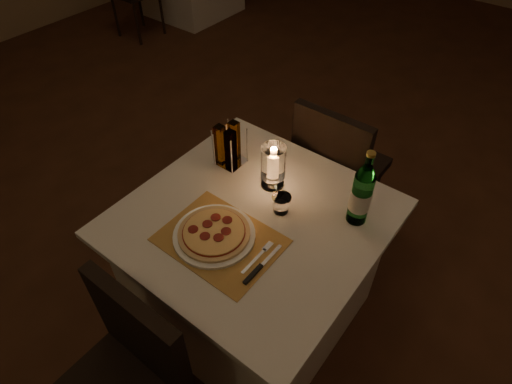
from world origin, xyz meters
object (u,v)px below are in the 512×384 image
Objects in this scene: water_bottle at (361,194)px; hurricane_candle at (273,164)px; main_table at (253,269)px; chair_near at (126,374)px; chair_far at (335,162)px; pizza at (214,232)px; tumbler at (281,204)px; plate at (214,235)px.

hurricane_candle is (-0.39, -0.04, -0.02)m from water_bottle.
main_table is at bearing -144.60° from water_bottle.
chair_near is (0.00, -0.71, 0.18)m from main_table.
chair_far is 0.67m from water_bottle.
main_table is 0.65m from water_bottle.
water_bottle reaches higher than main_table.
water_bottle reaches higher than hurricane_candle.
main_table is 0.53m from hurricane_candle.
hurricane_candle is at bearing 89.60° from pizza.
pizza is 0.58m from water_bottle.
pizza is 0.30m from tumbler.
chair_near is 0.57m from plate.
water_bottle is at bearing 70.45° from chair_near.
plate is 0.02m from pizza.
main_table is 0.42m from tumbler.
tumbler is (0.12, 0.27, 0.03)m from plate.
hurricane_candle is (0.00, 0.38, 0.11)m from plate.
chair_near is at bearing -87.02° from hurricane_candle.
chair_near is at bearing -90.00° from chair_far.
pizza is at bearing 139.48° from plate.
water_bottle reaches higher than chair_far.
hurricane_candle is (-0.05, 0.20, 0.49)m from main_table.
chair_near is 1.07m from water_bottle.
water_bottle is (0.34, -0.47, 0.33)m from chair_far.
chair_far is 0.92m from pizza.
plate is 0.30m from tumbler.
chair_near reaches higher than plate.
hurricane_candle is at bearing 138.33° from tumbler.
main_table is 4.90× the size of hurricane_candle.
main_table is at bearing -90.00° from chair_far.
pizza is at bearing -132.79° from water_bottle.
plate is at bearing -132.75° from water_bottle.
hurricane_candle is at bearing 92.98° from chair_near.
chair_near is at bearing -90.00° from main_table.
plate is (-0.05, -0.89, 0.20)m from chair_far.
water_bottle is (0.34, 0.96, 0.33)m from chair_near.
water_bottle reaches higher than chair_near.
pizza is (-0.05, -0.89, 0.22)m from chair_far.
chair_near is 2.62× the size of water_bottle.
tumbler reaches higher than pizza.
hurricane_candle is (-0.05, -0.51, 0.31)m from chair_far.
tumbler is (0.07, -0.62, 0.23)m from chair_far.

